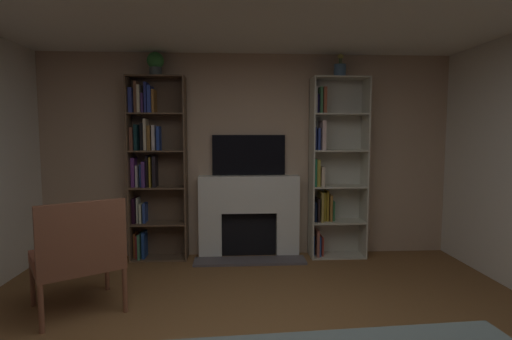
{
  "coord_description": "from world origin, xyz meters",
  "views": [
    {
      "loc": [
        -0.2,
        -2.29,
        1.57
      ],
      "look_at": [
        0.0,
        1.1,
        1.26
      ],
      "focal_mm": 27.45,
      "sensor_mm": 36.0,
      "label": 1
    }
  ],
  "objects_px": {
    "fireplace": "(249,215)",
    "armchair": "(78,254)",
    "bookshelf_left": "(152,163)",
    "vase_with_flowers": "(340,69)",
    "bookshelf_right": "(331,171)",
    "potted_plant": "(155,63)",
    "tv": "(249,155)"
  },
  "relations": [
    {
      "from": "bookshelf_left",
      "to": "armchair",
      "type": "distance_m",
      "value": 1.69
    },
    {
      "from": "potted_plant",
      "to": "vase_with_flowers",
      "type": "xyz_separation_m",
      "value": [
        2.26,
        0.0,
        -0.05
      ]
    },
    {
      "from": "bookshelf_left",
      "to": "bookshelf_right",
      "type": "bearing_deg",
      "value": -0.4
    },
    {
      "from": "fireplace",
      "to": "tv",
      "type": "height_order",
      "value": "tv"
    },
    {
      "from": "armchair",
      "to": "bookshelf_right",
      "type": "bearing_deg",
      "value": 30.0
    },
    {
      "from": "vase_with_flowers",
      "to": "armchair",
      "type": "relative_size",
      "value": 0.28
    },
    {
      "from": "bookshelf_left",
      "to": "bookshelf_right",
      "type": "height_order",
      "value": "same"
    },
    {
      "from": "fireplace",
      "to": "armchair",
      "type": "bearing_deg",
      "value": -135.72
    },
    {
      "from": "tv",
      "to": "potted_plant",
      "type": "xyz_separation_m",
      "value": [
        -1.13,
        -0.12,
        1.12
      ]
    },
    {
      "from": "fireplace",
      "to": "bookshelf_right",
      "type": "xyz_separation_m",
      "value": [
        1.05,
        -0.01,
        0.55
      ]
    },
    {
      "from": "fireplace",
      "to": "bookshelf_left",
      "type": "bearing_deg",
      "value": 179.84
    },
    {
      "from": "potted_plant",
      "to": "armchair",
      "type": "height_order",
      "value": "potted_plant"
    },
    {
      "from": "bookshelf_left",
      "to": "fireplace",
      "type": "bearing_deg",
      "value": -0.16
    },
    {
      "from": "armchair",
      "to": "potted_plant",
      "type": "bearing_deg",
      "value": 74.0
    },
    {
      "from": "fireplace",
      "to": "tv",
      "type": "bearing_deg",
      "value": 90.0
    },
    {
      "from": "bookshelf_right",
      "to": "vase_with_flowers",
      "type": "xyz_separation_m",
      "value": [
        0.08,
        -0.03,
        1.28
      ]
    },
    {
      "from": "bookshelf_left",
      "to": "vase_with_flowers",
      "type": "xyz_separation_m",
      "value": [
        2.34,
        -0.05,
        1.17
      ]
    },
    {
      "from": "bookshelf_left",
      "to": "bookshelf_right",
      "type": "xyz_separation_m",
      "value": [
        2.26,
        -0.02,
        -0.11
      ]
    },
    {
      "from": "fireplace",
      "to": "vase_with_flowers",
      "type": "relative_size",
      "value": 4.77
    },
    {
      "from": "bookshelf_left",
      "to": "potted_plant",
      "type": "bearing_deg",
      "value": -30.78
    },
    {
      "from": "bookshelf_right",
      "to": "potted_plant",
      "type": "bearing_deg",
      "value": -179.14
    },
    {
      "from": "tv",
      "to": "armchair",
      "type": "distance_m",
      "value": 2.35
    },
    {
      "from": "tv",
      "to": "armchair",
      "type": "xyz_separation_m",
      "value": [
        -1.55,
        -1.59,
        -0.78
      ]
    },
    {
      "from": "potted_plant",
      "to": "vase_with_flowers",
      "type": "height_order",
      "value": "vase_with_flowers"
    },
    {
      "from": "bookshelf_left",
      "to": "vase_with_flowers",
      "type": "distance_m",
      "value": 2.62
    },
    {
      "from": "fireplace",
      "to": "vase_with_flowers",
      "type": "bearing_deg",
      "value": -2.24
    },
    {
      "from": "tv",
      "to": "vase_with_flowers",
      "type": "xyz_separation_m",
      "value": [
        1.13,
        -0.12,
        1.07
      ]
    },
    {
      "from": "fireplace",
      "to": "armchair",
      "type": "distance_m",
      "value": 2.17
    },
    {
      "from": "bookshelf_left",
      "to": "armchair",
      "type": "xyz_separation_m",
      "value": [
        -0.34,
        -1.52,
        -0.68
      ]
    },
    {
      "from": "bookshelf_right",
      "to": "potted_plant",
      "type": "distance_m",
      "value": 2.55
    },
    {
      "from": "potted_plant",
      "to": "bookshelf_right",
      "type": "bearing_deg",
      "value": 0.86
    },
    {
      "from": "bookshelf_left",
      "to": "vase_with_flowers",
      "type": "height_order",
      "value": "vase_with_flowers"
    }
  ]
}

